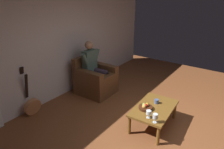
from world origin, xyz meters
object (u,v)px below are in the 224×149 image
armchair (95,80)px  fruit_bowl (145,107)px  candle_jar (157,101)px  guitar (32,105)px  person_seated (94,66)px  coffee_table (154,110)px  wine_glass_far (155,117)px  wine_glass_near (149,113)px

armchair → fruit_bowl: bearing=71.0°
armchair → candle_jar: armchair is taller
guitar → person_seated: bearing=165.5°
guitar → coffee_table: bearing=116.8°
wine_glass_far → fruit_bowl: (-0.28, -0.32, -0.07)m
wine_glass_near → armchair: bearing=-112.7°
fruit_bowl → coffee_table: bearing=141.6°
wine_glass_near → candle_jar: 0.54m
guitar → candle_jar: guitar is taller
armchair → wine_glass_near: (0.77, 1.84, 0.16)m
candle_jar → coffee_table: bearing=10.7°
person_seated → fruit_bowl: bearing=71.3°
wine_glass_near → person_seated: bearing=-112.4°
armchair → guitar: 1.58m
coffee_table → wine_glass_far: bearing=25.8°
wine_glass_near → fruit_bowl: bearing=-142.5°
armchair → wine_glass_far: (0.83, 1.99, 0.17)m
coffee_table → armchair: bearing=-102.9°
guitar → wine_glass_near: (-0.75, 2.27, 0.27)m
coffee_table → wine_glass_far: size_ratio=6.48×
fruit_bowl → wine_glass_near: bearing=37.5°
person_seated → fruit_bowl: (0.55, 1.70, -0.27)m
wine_glass_near → guitar: bearing=-71.6°
person_seated → wine_glass_far: 2.19m
fruit_bowl → candle_jar: size_ratio=3.05×
person_seated → candle_jar: bearing=81.3°
person_seated → fruit_bowl: 1.81m
person_seated → guitar: 1.65m
wine_glass_near → fruit_bowl: 0.29m
person_seated → wine_glass_far: bearing=66.7°
armchair → guitar: (1.52, -0.42, -0.12)m
person_seated → fruit_bowl: person_seated is taller
person_seated → armchair: bearing=90.0°
coffee_table → guitar: (1.12, -2.21, -0.13)m
wine_glass_far → candle_jar: size_ratio=1.96×
coffee_table → wine_glass_near: (0.36, 0.06, 0.15)m
wine_glass_far → candle_jar: wine_glass_far is taller
armchair → person_seated: person_seated is taller
coffee_table → candle_jar: size_ratio=12.68×
armchair → candle_jar: 1.77m
candle_jar → fruit_bowl: bearing=-14.9°
coffee_table → fruit_bowl: fruit_bowl is taller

